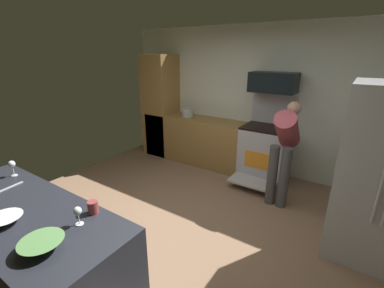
{
  "coord_description": "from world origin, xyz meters",
  "views": [
    {
      "loc": [
        1.72,
        -2.25,
        2.13
      ],
      "look_at": [
        0.03,
        0.3,
        1.05
      ],
      "focal_mm": 24.32,
      "sensor_mm": 36.0,
      "label": 1
    }
  ],
  "objects_px": {
    "oven_range": "(265,151)",
    "person_cook": "(284,146)",
    "refrigerator": "(384,177)",
    "stock_pot": "(187,113)",
    "microwave": "(273,82)",
    "wine_glass_near": "(78,212)",
    "mug_coffee": "(93,207)",
    "wine_glass_extra": "(12,165)",
    "mixing_bowl_large": "(5,220)",
    "mixing_bowl_small": "(42,245)"
  },
  "relations": [
    {
      "from": "oven_range",
      "to": "person_cook",
      "type": "bearing_deg",
      "value": -52.67
    },
    {
      "from": "refrigerator",
      "to": "stock_pot",
      "type": "xyz_separation_m",
      "value": [
        -3.24,
        1.18,
        0.04
      ]
    },
    {
      "from": "microwave",
      "to": "wine_glass_near",
      "type": "relative_size",
      "value": 4.89
    },
    {
      "from": "microwave",
      "to": "mug_coffee",
      "type": "distance_m",
      "value": 3.35
    },
    {
      "from": "refrigerator",
      "to": "wine_glass_extra",
      "type": "xyz_separation_m",
      "value": [
        -3.25,
        -2.03,
        0.09
      ]
    },
    {
      "from": "refrigerator",
      "to": "wine_glass_near",
      "type": "relative_size",
      "value": 12.4
    },
    {
      "from": "microwave",
      "to": "person_cook",
      "type": "distance_m",
      "value": 1.15
    },
    {
      "from": "mixing_bowl_large",
      "to": "stock_pot",
      "type": "bearing_deg",
      "value": 102.73
    },
    {
      "from": "oven_range",
      "to": "stock_pot",
      "type": "height_order",
      "value": "oven_range"
    },
    {
      "from": "mixing_bowl_large",
      "to": "mug_coffee",
      "type": "distance_m",
      "value": 0.64
    },
    {
      "from": "microwave",
      "to": "person_cook",
      "type": "bearing_deg",
      "value": -56.65
    },
    {
      "from": "oven_range",
      "to": "microwave",
      "type": "bearing_deg",
      "value": 90.0
    },
    {
      "from": "microwave",
      "to": "mixing_bowl_small",
      "type": "distance_m",
      "value": 3.79
    },
    {
      "from": "wine_glass_extra",
      "to": "microwave",
      "type": "bearing_deg",
      "value": 63.27
    },
    {
      "from": "wine_glass_extra",
      "to": "stock_pot",
      "type": "distance_m",
      "value": 3.21
    },
    {
      "from": "microwave",
      "to": "wine_glass_extra",
      "type": "relative_size",
      "value": 4.34
    },
    {
      "from": "oven_range",
      "to": "wine_glass_extra",
      "type": "height_order",
      "value": "oven_range"
    },
    {
      "from": "refrigerator",
      "to": "person_cook",
      "type": "relative_size",
      "value": 1.28
    },
    {
      "from": "person_cook",
      "to": "wine_glass_extra",
      "type": "bearing_deg",
      "value": -129.11
    },
    {
      "from": "oven_range",
      "to": "microwave",
      "type": "distance_m",
      "value": 1.17
    },
    {
      "from": "mug_coffee",
      "to": "mixing_bowl_small",
      "type": "bearing_deg",
      "value": -80.3
    },
    {
      "from": "person_cook",
      "to": "oven_range",
      "type": "bearing_deg",
      "value": 127.33
    },
    {
      "from": "mixing_bowl_small",
      "to": "wine_glass_near",
      "type": "relative_size",
      "value": 1.88
    },
    {
      "from": "oven_range",
      "to": "stock_pot",
      "type": "bearing_deg",
      "value": 179.48
    },
    {
      "from": "mixing_bowl_large",
      "to": "stock_pot",
      "type": "distance_m",
      "value": 3.72
    },
    {
      "from": "refrigerator",
      "to": "wine_glass_near",
      "type": "xyz_separation_m",
      "value": [
        -1.94,
        -2.15,
        0.07
      ]
    },
    {
      "from": "oven_range",
      "to": "wine_glass_near",
      "type": "distance_m",
      "value": 3.36
    },
    {
      "from": "mixing_bowl_large",
      "to": "mug_coffee",
      "type": "xyz_separation_m",
      "value": [
        0.44,
        0.46,
        0.02
      ]
    },
    {
      "from": "mixing_bowl_small",
      "to": "stock_pot",
      "type": "distance_m",
      "value": 3.86
    },
    {
      "from": "oven_range",
      "to": "stock_pot",
      "type": "xyz_separation_m",
      "value": [
        -1.65,
        0.01,
        0.47
      ]
    },
    {
      "from": "stock_pot",
      "to": "mixing_bowl_large",
      "type": "bearing_deg",
      "value": -77.27
    },
    {
      "from": "microwave",
      "to": "stock_pot",
      "type": "bearing_deg",
      "value": -177.22
    },
    {
      "from": "mixing_bowl_small",
      "to": "refrigerator",
      "type": "bearing_deg",
      "value": 52.18
    },
    {
      "from": "mixing_bowl_small",
      "to": "wine_glass_extra",
      "type": "xyz_separation_m",
      "value": [
        -1.35,
        0.41,
        0.09
      ]
    },
    {
      "from": "wine_glass_extra",
      "to": "mixing_bowl_large",
      "type": "bearing_deg",
      "value": -26.99
    },
    {
      "from": "person_cook",
      "to": "mixing_bowl_large",
      "type": "relative_size",
      "value": 5.81
    },
    {
      "from": "person_cook",
      "to": "mixing_bowl_large",
      "type": "distance_m",
      "value": 3.28
    },
    {
      "from": "mixing_bowl_large",
      "to": "wine_glass_extra",
      "type": "distance_m",
      "value": 0.94
    },
    {
      "from": "oven_range",
      "to": "refrigerator",
      "type": "distance_m",
      "value": 2.02
    },
    {
      "from": "refrigerator",
      "to": "wine_glass_near",
      "type": "height_order",
      "value": "refrigerator"
    },
    {
      "from": "person_cook",
      "to": "wine_glass_extra",
      "type": "xyz_separation_m",
      "value": [
        -2.11,
        -2.6,
        0.14
      ]
    },
    {
      "from": "refrigerator",
      "to": "mixing_bowl_large",
      "type": "height_order",
      "value": "refrigerator"
    },
    {
      "from": "mixing_bowl_small",
      "to": "stock_pot",
      "type": "height_order",
      "value": "stock_pot"
    },
    {
      "from": "wine_glass_near",
      "to": "mixing_bowl_small",
      "type": "bearing_deg",
      "value": -82.83
    },
    {
      "from": "microwave",
      "to": "stock_pot",
      "type": "height_order",
      "value": "microwave"
    },
    {
      "from": "wine_glass_near",
      "to": "stock_pot",
      "type": "relative_size",
      "value": 0.66
    },
    {
      "from": "mixing_bowl_large",
      "to": "mug_coffee",
      "type": "bearing_deg",
      "value": 46.15
    },
    {
      "from": "oven_range",
      "to": "mug_coffee",
      "type": "bearing_deg",
      "value": -96.94
    },
    {
      "from": "person_cook",
      "to": "mixing_bowl_large",
      "type": "bearing_deg",
      "value": -113.01
    },
    {
      "from": "person_cook",
      "to": "wine_glass_near",
      "type": "xyz_separation_m",
      "value": [
        -0.8,
        -2.71,
        0.13
      ]
    }
  ]
}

